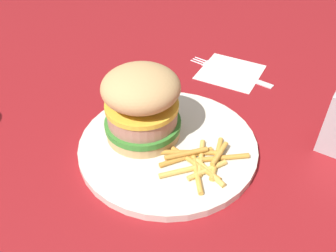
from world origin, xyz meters
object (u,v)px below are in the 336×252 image
(sandwich, at_px, (142,104))
(fork, at_px, (230,70))
(plate, at_px, (168,145))
(napkin, at_px, (230,72))
(fries_pile, at_px, (200,161))

(sandwich, height_order, fork, sandwich)
(plate, xyz_separation_m, napkin, (-0.24, 0.03, -0.01))
(fries_pile, bearing_deg, sandwich, -104.40)
(plate, distance_m, fries_pile, 0.06)
(plate, height_order, sandwich, sandwich)
(napkin, xyz_separation_m, fork, (-0.00, -0.00, 0.00))
(napkin, bearing_deg, plate, -6.21)
(plate, bearing_deg, fries_pile, 68.80)
(plate, relative_size, fries_pile, 2.14)
(fork, bearing_deg, napkin, 76.07)
(sandwich, height_order, fries_pile, sandwich)
(fork, bearing_deg, plate, -5.83)
(plate, bearing_deg, napkin, 173.79)
(plate, height_order, napkin, plate)
(sandwich, distance_m, napkin, 0.26)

